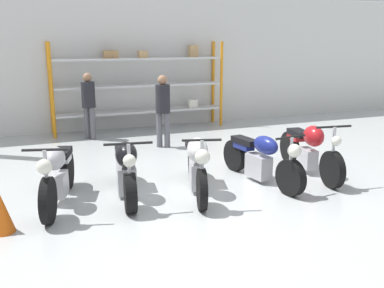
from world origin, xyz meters
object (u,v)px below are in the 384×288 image
object	(u,v)px
shelving_rack	(141,83)
motorcycle_red	(309,149)
motorcycle_blue	(261,158)
motorcycle_silver	(58,174)
traffic_cone	(0,212)
motorcycle_black	(126,169)
person_near_rack	(89,101)
person_browsing	(163,106)
motorcycle_white	(197,163)

from	to	relation	value
shelving_rack	motorcycle_red	size ratio (longest dim) A/B	2.14
motorcycle_blue	motorcycle_red	bearing A→B (deg)	87.25
motorcycle_blue	motorcycle_silver	bearing A→B (deg)	-100.56
shelving_rack	traffic_cone	bearing A→B (deg)	-120.68
motorcycle_black	person_near_rack	xyz separation A→B (m)	(0.07, 4.19, 0.51)
shelving_rack	person_browsing	distance (m)	2.18
motorcycle_blue	person_browsing	size ratio (longest dim) A/B	1.29
traffic_cone	motorcycle_silver	bearing A→B (deg)	43.45
motorcycle_white	motorcycle_blue	size ratio (longest dim) A/B	0.97
motorcycle_white	motorcycle_silver	bearing A→B (deg)	-80.57
shelving_rack	person_near_rack	world-z (taller)	shelving_rack
motorcycle_silver	motorcycle_black	size ratio (longest dim) A/B	1.00
person_near_rack	motorcycle_silver	bearing A→B (deg)	38.68
motorcycle_black	person_browsing	xyz separation A→B (m)	(1.48, 2.75, 0.52)
motorcycle_red	person_near_rack	xyz separation A→B (m)	(-3.22, 4.30, 0.47)
shelving_rack	motorcycle_blue	distance (m)	5.21
person_browsing	motorcycle_silver	bearing A→B (deg)	-8.08
shelving_rack	motorcycle_black	size ratio (longest dim) A/B	2.35
motorcycle_blue	motorcycle_white	bearing A→B (deg)	-94.06
person_near_rack	motorcycle_red	bearing A→B (deg)	89.92
motorcycle_white	person_browsing	xyz separation A→B (m)	(0.42, 3.01, 0.47)
shelving_rack	traffic_cone	distance (m)	6.61
motorcycle_red	motorcycle_silver	bearing A→B (deg)	-83.43
shelving_rack	motorcycle_blue	bearing A→B (deg)	-82.35
motorcycle_black	motorcycle_blue	size ratio (longest dim) A/B	0.94
motorcycle_silver	person_browsing	distance (m)	3.74
motorcycle_white	motorcycle_blue	distance (m)	1.20
person_near_rack	traffic_cone	bearing A→B (deg)	32.62
shelving_rack	motorcycle_silver	world-z (taller)	shelving_rack
person_browsing	traffic_cone	xyz separation A→B (m)	(-3.24, -3.47, -0.67)
traffic_cone	person_near_rack	bearing A→B (deg)	69.51
motorcycle_blue	person_near_rack	bearing A→B (deg)	-160.80
motorcycle_red	motorcycle_white	bearing A→B (deg)	-78.20
motorcycle_silver	traffic_cone	distance (m)	1.06
motorcycle_blue	traffic_cone	size ratio (longest dim) A/B	3.79
traffic_cone	person_browsing	bearing A→B (deg)	46.93
shelving_rack	motorcycle_red	bearing A→B (deg)	-71.06
shelving_rack	motorcycle_black	bearing A→B (deg)	-107.81
motorcycle_white	motorcycle_blue	xyz separation A→B (m)	(1.20, 0.07, -0.06)
shelving_rack	motorcycle_blue	size ratio (longest dim) A/B	2.21
motorcycle_blue	person_near_rack	size ratio (longest dim) A/B	1.30
motorcycle_silver	person_browsing	size ratio (longest dim) A/B	1.21
shelving_rack	motorcycle_silver	bearing A→B (deg)	-117.74
shelving_rack	motorcycle_white	size ratio (longest dim) A/B	2.26
motorcycle_black	motorcycle_silver	bearing A→B (deg)	-80.80
motorcycle_black	traffic_cone	bearing A→B (deg)	-58.84
motorcycle_white	traffic_cone	distance (m)	2.87
motorcycle_red	person_browsing	bearing A→B (deg)	-139.60
motorcycle_black	shelving_rack	bearing A→B (deg)	171.10
motorcycle_red	motorcycle_blue	bearing A→B (deg)	-77.51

